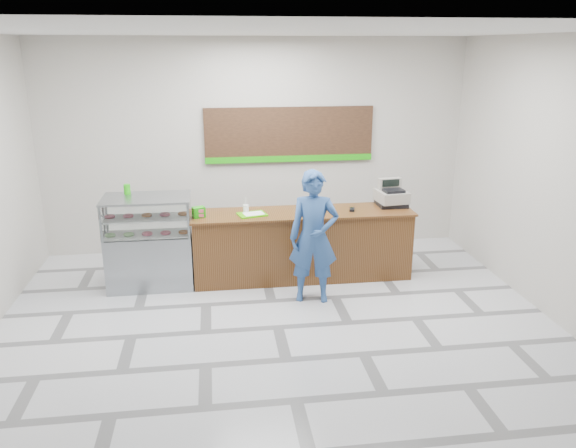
{
  "coord_description": "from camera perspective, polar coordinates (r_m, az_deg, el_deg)",
  "views": [
    {
      "loc": [
        -0.72,
        -6.23,
        3.35
      ],
      "look_at": [
        0.25,
        0.9,
        1.06
      ],
      "focal_mm": 35.0,
      "sensor_mm": 36.0,
      "label": 1
    }
  ],
  "objects": [
    {
      "name": "floor",
      "position": [
        7.11,
        -1.01,
        -10.45
      ],
      "size": [
        7.0,
        7.0,
        0.0
      ],
      "primitive_type": "plane",
      "color": "silver",
      "rests_on": "ground"
    },
    {
      "name": "back_wall",
      "position": [
        9.39,
        -3.25,
        7.83
      ],
      "size": [
        7.0,
        0.0,
        7.0
      ],
      "primitive_type": "plane",
      "rotation": [
        1.57,
        0.0,
        0.0
      ],
      "color": "beige",
      "rests_on": "floor"
    },
    {
      "name": "ceiling",
      "position": [
        6.27,
        -1.2,
        19.04
      ],
      "size": [
        7.0,
        7.0,
        0.0
      ],
      "primitive_type": "plane",
      "rotation": [
        3.14,
        0.0,
        0.0
      ],
      "color": "silver",
      "rests_on": "back_wall"
    },
    {
      "name": "sales_counter",
      "position": [
        8.37,
        1.46,
        -2.11
      ],
      "size": [
        3.26,
        0.76,
        1.03
      ],
      "color": "brown",
      "rests_on": "floor"
    },
    {
      "name": "display_case",
      "position": [
        8.28,
        -13.89,
        -1.72
      ],
      "size": [
        1.22,
        0.72,
        1.33
      ],
      "color": "gray",
      "rests_on": "floor"
    },
    {
      "name": "menu_board",
      "position": [
        9.38,
        0.15,
        8.98
      ],
      "size": [
        2.8,
        0.06,
        0.9
      ],
      "color": "black",
      "rests_on": "back_wall"
    },
    {
      "name": "cash_register",
      "position": [
        8.65,
        10.45,
        2.83
      ],
      "size": [
        0.47,
        0.49,
        0.4
      ],
      "rotation": [
        0.0,
        0.0,
        0.12
      ],
      "color": "black",
      "rests_on": "sales_counter"
    },
    {
      "name": "card_terminal",
      "position": [
        8.31,
        6.52,
        1.47
      ],
      "size": [
        0.1,
        0.16,
        0.04
      ],
      "primitive_type": "cube",
      "rotation": [
        0.0,
        0.0,
        -0.26
      ],
      "color": "black",
      "rests_on": "sales_counter"
    },
    {
      "name": "serving_tray",
      "position": [
        8.06,
        -3.65,
        0.99
      ],
      "size": [
        0.45,
        0.37,
        0.02
      ],
      "rotation": [
        0.0,
        0.0,
        0.24
      ],
      "color": "#41BF00",
      "rests_on": "sales_counter"
    },
    {
      "name": "napkin_box",
      "position": [
        8.05,
        -9.05,
        1.11
      ],
      "size": [
        0.16,
        0.16,
        0.11
      ],
      "primitive_type": "cube",
      "rotation": [
        0.0,
        0.0,
        0.32
      ],
      "color": "white",
      "rests_on": "sales_counter"
    },
    {
      "name": "straw_cup",
      "position": [
        8.15,
        -4.3,
        1.54
      ],
      "size": [
        0.08,
        0.08,
        0.12
      ],
      "primitive_type": "cylinder",
      "color": "silver",
      "rests_on": "sales_counter"
    },
    {
      "name": "promo_box",
      "position": [
        8.02,
        -9.06,
        1.2
      ],
      "size": [
        0.2,
        0.16,
        0.15
      ],
      "primitive_type": "cube",
      "rotation": [
        0.0,
        0.0,
        0.35
      ],
      "color": "#1DA80D",
      "rests_on": "sales_counter"
    },
    {
      "name": "donut_decal",
      "position": [
        8.19,
        1.32,
        1.22
      ],
      "size": [
        0.15,
        0.15,
        0.0
      ],
      "primitive_type": "cylinder",
      "color": "#D5516A",
      "rests_on": "sales_counter"
    },
    {
      "name": "green_cup_left",
      "position": [
        8.33,
        -16.02,
        3.43
      ],
      "size": [
        0.09,
        0.09,
        0.14
      ],
      "primitive_type": "cylinder",
      "color": "#1DA80D",
      "rests_on": "display_case"
    },
    {
      "name": "green_cup_right",
      "position": [
        8.32,
        -16.06,
        3.37
      ],
      "size": [
        0.08,
        0.08,
        0.13
      ],
      "primitive_type": "cylinder",
      "color": "#1DA80D",
      "rests_on": "display_case"
    },
    {
      "name": "customer",
      "position": [
        7.52,
        2.63,
        -1.32
      ],
      "size": [
        0.73,
        0.54,
        1.81
      ],
      "primitive_type": "imported",
      "rotation": [
        0.0,
        0.0,
        -0.17
      ],
      "color": "#294E89",
      "rests_on": "floor"
    }
  ]
}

